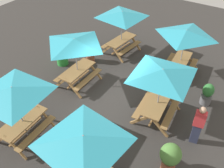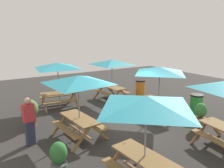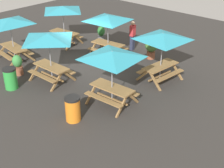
{
  "view_description": "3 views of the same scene",
  "coord_description": "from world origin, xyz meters",
  "px_view_note": "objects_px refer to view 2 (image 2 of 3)",
  "views": [
    {
      "loc": [
        -6.65,
        -4.35,
        7.23
      ],
      "look_at": [
        -0.14,
        -0.1,
        0.9
      ],
      "focal_mm": 40.0,
      "sensor_mm": 36.0,
      "label": 1
    },
    {
      "loc": [
        6.93,
        -4.96,
        3.7
      ],
      "look_at": [
        -3.4,
        1.49,
        0.9
      ],
      "focal_mm": 35.0,
      "sensor_mm": 36.0,
      "label": 2
    },
    {
      "loc": [
        -10.66,
        9.64,
        6.72
      ],
      "look_at": [
        -3.4,
        1.49,
        0.9
      ],
      "focal_mm": 50.0,
      "sensor_mm": 36.0,
      "label": 3
    }
  ],
  "objects_px": {
    "potted_plant_1": "(30,111)",
    "potted_plant_2": "(200,115)",
    "picnic_table_0": "(146,109)",
    "trash_bin_green": "(196,104)",
    "picnic_table_1": "(112,65)",
    "potted_plant_0": "(59,159)",
    "trash_bin_orange": "(140,88)",
    "picnic_table_4": "(78,84)",
    "picnic_table_3": "(58,69)",
    "person_standing": "(29,120)",
    "picnic_table_5": "(160,74)"
  },
  "relations": [
    {
      "from": "potted_plant_1",
      "to": "potted_plant_2",
      "type": "bearing_deg",
      "value": 58.13
    },
    {
      "from": "picnic_table_0",
      "to": "trash_bin_green",
      "type": "bearing_deg",
      "value": 109.8
    },
    {
      "from": "picnic_table_1",
      "to": "potted_plant_0",
      "type": "relative_size",
      "value": 2.85
    },
    {
      "from": "trash_bin_green",
      "to": "potted_plant_1",
      "type": "height_order",
      "value": "potted_plant_1"
    },
    {
      "from": "picnic_table_1",
      "to": "trash_bin_orange",
      "type": "bearing_deg",
      "value": 77.6
    },
    {
      "from": "picnic_table_4",
      "to": "potted_plant_1",
      "type": "height_order",
      "value": "picnic_table_4"
    },
    {
      "from": "potted_plant_2",
      "to": "trash_bin_orange",
      "type": "bearing_deg",
      "value": 170.09
    },
    {
      "from": "picnic_table_3",
      "to": "person_standing",
      "type": "height_order",
      "value": "picnic_table_3"
    },
    {
      "from": "picnic_table_0",
      "to": "trash_bin_green",
      "type": "height_order",
      "value": "picnic_table_0"
    },
    {
      "from": "trash_bin_green",
      "to": "potted_plant_2",
      "type": "xyz_separation_m",
      "value": [
        0.98,
        -1.01,
        0.02
      ]
    },
    {
      "from": "person_standing",
      "to": "potted_plant_1",
      "type": "bearing_deg",
      "value": 67.59
    },
    {
      "from": "trash_bin_green",
      "to": "potted_plant_0",
      "type": "bearing_deg",
      "value": -81.21
    },
    {
      "from": "picnic_table_5",
      "to": "potted_plant_2",
      "type": "bearing_deg",
      "value": 19.42
    },
    {
      "from": "picnic_table_4",
      "to": "potted_plant_0",
      "type": "height_order",
      "value": "picnic_table_4"
    },
    {
      "from": "potted_plant_0",
      "to": "trash_bin_green",
      "type": "bearing_deg",
      "value": 98.79
    },
    {
      "from": "picnic_table_0",
      "to": "picnic_table_4",
      "type": "bearing_deg",
      "value": -179.47
    },
    {
      "from": "trash_bin_green",
      "to": "person_standing",
      "type": "distance_m",
      "value": 7.3
    },
    {
      "from": "potted_plant_2",
      "to": "person_standing",
      "type": "height_order",
      "value": "person_standing"
    },
    {
      "from": "trash_bin_green",
      "to": "person_standing",
      "type": "relative_size",
      "value": 0.59
    },
    {
      "from": "picnic_table_4",
      "to": "trash_bin_orange",
      "type": "distance_m",
      "value": 6.42
    },
    {
      "from": "picnic_table_3",
      "to": "person_standing",
      "type": "bearing_deg",
      "value": -116.26
    },
    {
      "from": "picnic_table_4",
      "to": "potted_plant_1",
      "type": "xyz_separation_m",
      "value": [
        -1.91,
        -1.32,
        -1.32
      ]
    },
    {
      "from": "picnic_table_3",
      "to": "trash_bin_orange",
      "type": "bearing_deg",
      "value": -0.25
    },
    {
      "from": "picnic_table_0",
      "to": "person_standing",
      "type": "height_order",
      "value": "picnic_table_0"
    },
    {
      "from": "potted_plant_1",
      "to": "potted_plant_0",
      "type": "bearing_deg",
      "value": -1.02
    },
    {
      "from": "picnic_table_1",
      "to": "trash_bin_green",
      "type": "bearing_deg",
      "value": 22.3
    },
    {
      "from": "potted_plant_0",
      "to": "potted_plant_1",
      "type": "xyz_separation_m",
      "value": [
        -3.74,
        0.07,
        0.16
      ]
    },
    {
      "from": "picnic_table_1",
      "to": "picnic_table_3",
      "type": "bearing_deg",
      "value": -98.58
    },
    {
      "from": "picnic_table_1",
      "to": "potted_plant_1",
      "type": "height_order",
      "value": "picnic_table_1"
    },
    {
      "from": "picnic_table_5",
      "to": "trash_bin_green",
      "type": "xyz_separation_m",
      "value": [
        0.77,
        1.67,
        -1.49
      ]
    },
    {
      "from": "potted_plant_0",
      "to": "potted_plant_1",
      "type": "bearing_deg",
      "value": 178.98
    },
    {
      "from": "potted_plant_1",
      "to": "potted_plant_2",
      "type": "height_order",
      "value": "potted_plant_1"
    },
    {
      "from": "trash_bin_green",
      "to": "picnic_table_4",
      "type": "bearing_deg",
      "value": -97.71
    },
    {
      "from": "potted_plant_2",
      "to": "picnic_table_5",
      "type": "bearing_deg",
      "value": -159.57
    },
    {
      "from": "trash_bin_orange",
      "to": "person_standing",
      "type": "distance_m",
      "value": 7.58
    },
    {
      "from": "picnic_table_0",
      "to": "picnic_table_5",
      "type": "height_order",
      "value": "same"
    },
    {
      "from": "picnic_table_0",
      "to": "potted_plant_0",
      "type": "bearing_deg",
      "value": -134.24
    },
    {
      "from": "potted_plant_2",
      "to": "potted_plant_1",
      "type": "bearing_deg",
      "value": -121.87
    },
    {
      "from": "person_standing",
      "to": "trash_bin_green",
      "type": "bearing_deg",
      "value": -19.29
    },
    {
      "from": "trash_bin_orange",
      "to": "potted_plant_1",
      "type": "height_order",
      "value": "potted_plant_1"
    },
    {
      "from": "potted_plant_1",
      "to": "potted_plant_2",
      "type": "relative_size",
      "value": 1.14
    },
    {
      "from": "picnic_table_0",
      "to": "person_standing",
      "type": "bearing_deg",
      "value": -156.46
    },
    {
      "from": "picnic_table_0",
      "to": "trash_bin_orange",
      "type": "xyz_separation_m",
      "value": [
        -6.36,
        5.05,
        -1.49
      ]
    },
    {
      "from": "picnic_table_0",
      "to": "picnic_table_1",
      "type": "distance_m",
      "value": 7.38
    },
    {
      "from": "picnic_table_3",
      "to": "person_standing",
      "type": "distance_m",
      "value": 4.13
    },
    {
      "from": "picnic_table_3",
      "to": "potted_plant_2",
      "type": "xyz_separation_m",
      "value": [
        5.45,
        4.03,
        -1.47
      ]
    },
    {
      "from": "picnic_table_1",
      "to": "potted_plant_0",
      "type": "bearing_deg",
      "value": -46.42
    },
    {
      "from": "picnic_table_5",
      "to": "person_standing",
      "type": "xyz_separation_m",
      "value": [
        -0.35,
        -5.53,
        -1.1
      ]
    },
    {
      "from": "trash_bin_green",
      "to": "person_standing",
      "type": "xyz_separation_m",
      "value": [
        -1.12,
        -7.2,
        0.39
      ]
    },
    {
      "from": "person_standing",
      "to": "picnic_table_0",
      "type": "bearing_deg",
      "value": -71.43
    }
  ]
}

